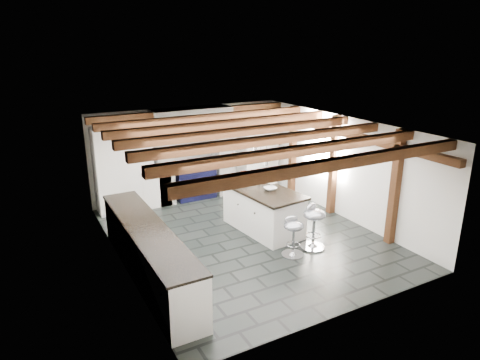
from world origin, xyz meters
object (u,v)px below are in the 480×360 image
bar_stool_far (293,232)px  bar_stool_near (313,221)px  kitchen_island (263,209)px  range_cooker (194,180)px

bar_stool_far → bar_stool_near: bearing=21.0°
kitchen_island → bar_stool_far: kitchen_island is taller
bar_stool_near → bar_stool_far: bar_stool_near is taller
range_cooker → bar_stool_near: 3.85m
range_cooker → kitchen_island: (0.51, -2.56, -0.00)m
range_cooker → bar_stool_near: (0.91, -3.74, 0.09)m
kitchen_island → bar_stool_near: (0.41, -1.18, 0.09)m
kitchen_island → bar_stool_far: bearing=-101.4°
range_cooker → bar_stool_far: range_cooker is taller
bar_stool_far → kitchen_island: bearing=98.1°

